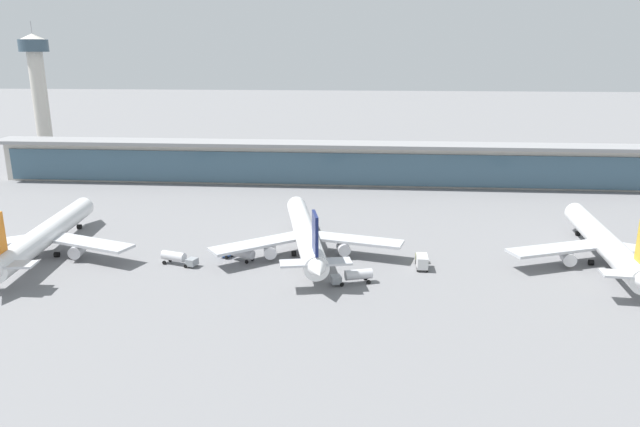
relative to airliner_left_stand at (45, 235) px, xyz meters
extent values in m
plane|color=slate|center=(62.96, -2.79, -4.89)|extent=(1200.00, 1200.00, 0.00)
cylinder|color=white|center=(-0.14, 1.18, 0.02)|extent=(10.93, 49.32, 5.17)
cone|color=white|center=(-3.28, 27.59, 0.02)|extent=(5.58, 5.22, 5.07)
cube|color=black|center=(-2.93, 24.65, 0.92)|extent=(4.11, 2.58, 0.62)
cube|color=#B7BABF|center=(11.46, -1.97, -0.89)|extent=(22.93, 12.73, 0.62)
cylinder|color=silver|center=(-7.96, -4.81, -2.67)|extent=(3.28, 4.06, 2.85)
cylinder|color=silver|center=(8.87, -2.81, -2.67)|extent=(3.28, 4.06, 2.85)
cylinder|color=black|center=(-2.66, -1.81, -4.26)|extent=(1.21, 1.37, 1.25)
cylinder|color=black|center=(3.01, -1.14, -4.26)|extent=(1.21, 1.37, 1.25)
cylinder|color=black|center=(-2.46, 20.67, -4.26)|extent=(1.21, 1.37, 1.25)
cylinder|color=white|center=(60.07, 7.40, 0.02)|extent=(14.96, 49.09, 5.17)
cone|color=white|center=(54.71, 33.45, 0.02)|extent=(5.90, 5.58, 5.07)
cone|color=white|center=(65.39, -18.40, 0.54)|extent=(5.71, 6.51, 4.66)
cube|color=black|center=(55.30, 30.55, 0.92)|extent=(4.23, 2.88, 0.62)
cube|color=#B7BABF|center=(50.06, 0.74, -0.89)|extent=(21.14, 18.14, 0.62)
cube|color=#B7BABF|center=(71.90, 5.24, -0.89)|extent=(23.02, 11.06, 0.62)
cylinder|color=silver|center=(52.79, 0.77, -2.67)|extent=(3.55, 4.24, 2.85)
cylinder|color=silver|center=(69.39, 4.19, -2.67)|extent=(3.55, 4.24, 2.85)
cube|color=#141E51|center=(64.48, -14.00, 6.62)|extent=(1.87, 6.24, 8.03)
cube|color=#B7BABF|center=(64.66, -14.88, 0.79)|extent=(14.77, 6.72, 0.45)
cylinder|color=black|center=(57.82, 4.20, -4.26)|extent=(1.30, 1.44, 1.25)
cylinder|color=black|center=(63.41, 5.36, -4.26)|extent=(1.30, 1.44, 1.25)
cylinder|color=black|center=(56.11, 26.62, -4.26)|extent=(1.30, 1.44, 1.25)
cylinder|color=white|center=(127.86, 6.16, 0.02)|extent=(8.71, 49.30, 5.17)
cone|color=white|center=(129.79, 32.69, 0.02)|extent=(5.39, 5.01, 5.07)
cube|color=black|center=(129.58, 29.74, 0.92)|extent=(4.02, 2.42, 0.62)
cube|color=#B7BABF|center=(116.42, 2.48, -0.89)|extent=(22.82, 13.60, 0.62)
cylinder|color=silver|center=(119.05, 1.76, -2.67)|extent=(3.12, 3.94, 2.85)
cylinder|color=black|center=(124.82, 3.70, -4.26)|extent=(1.16, 1.32, 1.25)
cylinder|color=black|center=(130.52, 3.29, -4.26)|extent=(1.16, 1.32, 1.25)
cylinder|color=black|center=(129.29, 25.73, -4.26)|extent=(1.16, 1.32, 1.25)
cube|color=#234C9E|center=(42.24, 1.92, -3.69)|extent=(2.81, 3.01, 1.50)
cylinder|color=silver|center=(46.62, -0.06, -2.99)|extent=(5.97, 4.22, 2.10)
cylinder|color=black|center=(42.65, 0.52, -4.44)|extent=(0.94, 0.63, 0.90)
cylinder|color=black|center=(43.56, 2.53, -4.44)|extent=(0.94, 0.63, 0.90)
cylinder|color=black|center=(47.85, -1.82, -4.44)|extent=(0.94, 0.63, 0.90)
cylinder|color=black|center=(48.76, 0.19, -4.44)|extent=(0.94, 0.63, 0.90)
cube|color=gray|center=(36.23, -4.83, -3.69)|extent=(2.63, 2.89, 1.50)
cylinder|color=silver|center=(31.65, -3.39, -2.99)|extent=(5.97, 3.68, 2.10)
cylinder|color=black|center=(35.65, -3.49, -4.44)|extent=(0.94, 0.54, 0.90)
cylinder|color=black|center=(34.99, -5.60, -4.44)|extent=(0.94, 0.54, 0.90)
cylinder|color=black|center=(30.21, -1.79, -4.44)|extent=(0.94, 0.54, 0.90)
cylinder|color=black|center=(29.55, -3.89, -4.44)|extent=(0.94, 0.54, 0.90)
cube|color=gray|center=(68.58, -12.41, -3.69)|extent=(2.62, 2.88, 1.50)
cylinder|color=silver|center=(73.17, -10.99, -2.99)|extent=(5.97, 3.66, 2.10)
cylinder|color=black|center=(69.82, -13.19, -4.44)|extent=(0.94, 0.53, 0.90)
cylinder|color=black|center=(69.16, -11.08, -4.44)|extent=(0.94, 0.53, 0.90)
cylinder|color=black|center=(75.26, -11.50, -4.44)|extent=(0.94, 0.53, 0.90)
cylinder|color=black|center=(74.61, -9.39, -4.44)|extent=(0.94, 0.53, 0.90)
cube|color=olive|center=(86.93, 2.16, -3.69)|extent=(2.32, 1.82, 1.50)
cube|color=black|center=(86.94, 2.96, -3.39)|extent=(2.07, 0.14, 0.70)
cube|color=silver|center=(86.89, -1.94, -3.04)|extent=(2.34, 4.62, 2.50)
cylinder|color=black|center=(85.87, 1.37, -4.44)|extent=(0.29, 0.90, 0.90)
cylinder|color=black|center=(87.98, 1.35, -4.44)|extent=(0.29, 0.90, 0.90)
cylinder|color=black|center=(85.82, -3.43, -4.44)|extent=(0.29, 0.90, 0.90)
cylinder|color=black|center=(87.94, -3.45, -4.44)|extent=(0.29, 0.90, 0.90)
cube|color=beige|center=(62.96, 81.40, 2.11)|extent=(242.59, 8.00, 14.00)
cube|color=#3D5B70|center=(62.96, 77.10, 1.41)|extent=(237.74, 0.50, 11.20)
cube|color=gray|center=(62.96, 79.40, 9.71)|extent=(247.44, 12.80, 1.20)
cylinder|color=beige|center=(-66.97, 120.65, 18.06)|extent=(6.40, 6.40, 45.88)
cylinder|color=#384C5B|center=(-66.97, 120.65, 43.50)|extent=(12.00, 12.00, 5.00)
cone|color=beige|center=(-66.97, 120.65, 47.20)|extent=(10.20, 10.20, 2.40)
cylinder|color=#99999E|center=(-66.97, 120.65, 50.90)|extent=(0.36, 0.36, 5.00)
camera|label=1|loc=(74.47, -122.69, 41.24)|focal=32.58mm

